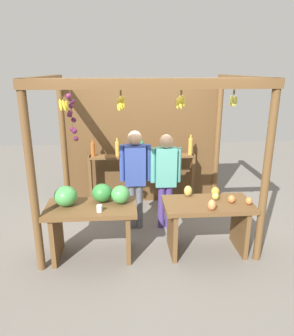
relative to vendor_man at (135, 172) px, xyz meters
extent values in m
plane|color=slate|center=(0.17, 0.03, -0.96)|extent=(12.00, 12.00, 0.00)
cylinder|color=brown|center=(-1.27, -1.01, 0.23)|extent=(0.10, 0.10, 2.38)
cylinder|color=brown|center=(1.60, -1.01, 0.23)|extent=(0.10, 0.10, 2.38)
cylinder|color=brown|center=(-1.27, 1.08, 0.23)|extent=(0.10, 0.10, 2.38)
cylinder|color=brown|center=(1.60, 1.08, 0.23)|extent=(0.10, 0.10, 2.38)
cube|color=brown|center=(0.17, -1.01, 1.36)|extent=(2.97, 0.12, 0.12)
cube|color=brown|center=(-1.27, 0.03, 1.36)|extent=(0.12, 2.19, 0.12)
cube|color=brown|center=(1.60, 0.03, 1.36)|extent=(0.12, 2.19, 0.12)
cube|color=#52381E|center=(0.17, 1.10, 0.11)|extent=(2.87, 0.04, 2.14)
cylinder|color=brown|center=(0.53, -0.83, 1.25)|extent=(0.02, 0.02, 0.06)
ellipsoid|color=yellow|center=(0.55, -0.83, 1.14)|extent=(0.04, 0.08, 0.14)
ellipsoid|color=yellow|center=(0.55, -0.80, 1.15)|extent=(0.06, 0.05, 0.14)
ellipsoid|color=yellow|center=(0.51, -0.79, 1.15)|extent=(0.07, 0.05, 0.14)
ellipsoid|color=yellow|center=(0.49, -0.83, 1.12)|extent=(0.04, 0.07, 0.14)
ellipsoid|color=yellow|center=(0.51, -0.86, 1.12)|extent=(0.06, 0.05, 0.14)
ellipsoid|color=yellow|center=(0.55, -0.86, 1.15)|extent=(0.06, 0.05, 0.14)
cylinder|color=brown|center=(-0.83, -0.96, 1.25)|extent=(0.02, 0.02, 0.06)
ellipsoid|color=gold|center=(-0.80, -0.96, 1.12)|extent=(0.04, 0.09, 0.14)
ellipsoid|color=gold|center=(-0.83, -0.92, 1.12)|extent=(0.09, 0.05, 0.14)
ellipsoid|color=gold|center=(-0.86, -0.94, 1.13)|extent=(0.06, 0.07, 0.14)
ellipsoid|color=gold|center=(-0.86, -0.97, 1.13)|extent=(0.05, 0.06, 0.14)
ellipsoid|color=gold|center=(-0.82, -0.98, 1.12)|extent=(0.07, 0.05, 0.14)
cylinder|color=brown|center=(1.17, -0.82, 1.25)|extent=(0.02, 0.02, 0.06)
ellipsoid|color=#D1CC4C|center=(1.20, -0.82, 1.14)|extent=(0.04, 0.07, 0.12)
ellipsoid|color=#D1CC4C|center=(1.20, -0.80, 1.15)|extent=(0.05, 0.06, 0.12)
ellipsoid|color=#D1CC4C|center=(1.18, -0.80, 1.15)|extent=(0.08, 0.04, 0.12)
ellipsoid|color=#D1CC4C|center=(1.16, -0.80, 1.14)|extent=(0.07, 0.06, 0.12)
ellipsoid|color=#D1CC4C|center=(1.15, -0.81, 1.16)|extent=(0.04, 0.06, 0.12)
ellipsoid|color=#D1CC4C|center=(1.15, -0.83, 1.15)|extent=(0.04, 0.05, 0.12)
ellipsoid|color=#D1CC4C|center=(1.15, -0.85, 1.14)|extent=(0.07, 0.06, 0.13)
ellipsoid|color=#D1CC4C|center=(1.18, -0.85, 1.14)|extent=(0.05, 0.04, 0.12)
ellipsoid|color=#D1CC4C|center=(1.20, -0.84, 1.15)|extent=(0.07, 0.07, 0.13)
cylinder|color=brown|center=(-0.19, -0.85, 1.25)|extent=(0.02, 0.02, 0.06)
ellipsoid|color=gold|center=(-0.16, -0.85, 1.13)|extent=(0.04, 0.08, 0.15)
ellipsoid|color=gold|center=(-0.17, -0.83, 1.14)|extent=(0.08, 0.07, 0.15)
ellipsoid|color=gold|center=(-0.18, -0.81, 1.14)|extent=(0.07, 0.04, 0.15)
ellipsoid|color=gold|center=(-0.21, -0.83, 1.14)|extent=(0.07, 0.07, 0.15)
ellipsoid|color=gold|center=(-0.22, -0.85, 1.11)|extent=(0.04, 0.07, 0.15)
ellipsoid|color=gold|center=(-0.21, -0.87, 1.11)|extent=(0.06, 0.07, 0.15)
ellipsoid|color=gold|center=(-0.19, -0.88, 1.13)|extent=(0.07, 0.04, 0.15)
ellipsoid|color=gold|center=(-0.16, -0.88, 1.14)|extent=(0.05, 0.05, 0.15)
cylinder|color=#4C422D|center=(-0.81, -0.62, 1.01)|extent=(0.01, 0.01, 0.55)
sphere|color=#601E42|center=(-0.83, -0.64, 1.20)|extent=(0.07, 0.07, 0.07)
sphere|color=#511938|center=(-0.79, -0.60, 1.13)|extent=(0.06, 0.06, 0.06)
sphere|color=#511938|center=(-0.81, -0.62, 1.08)|extent=(0.07, 0.07, 0.07)
sphere|color=#511938|center=(-0.82, -0.64, 1.00)|extent=(0.06, 0.06, 0.06)
sphere|color=#511938|center=(-0.83, -0.65, 0.98)|extent=(0.06, 0.06, 0.06)
sphere|color=#47142D|center=(-0.79, -0.60, 0.91)|extent=(0.07, 0.07, 0.07)
sphere|color=#511938|center=(-0.81, -0.64, 0.80)|extent=(0.06, 0.06, 0.06)
sphere|color=#511938|center=(-0.78, -0.64, 0.77)|extent=(0.07, 0.07, 0.07)
sphere|color=#47142D|center=(-0.78, -0.60, 0.66)|extent=(0.06, 0.06, 0.06)
cube|color=brown|center=(-0.62, -0.75, -0.25)|extent=(1.20, 0.64, 0.06)
cube|color=brown|center=(-1.10, -0.75, -0.62)|extent=(0.06, 0.58, 0.68)
cube|color=brown|center=(-0.14, -0.75, -0.62)|extent=(0.06, 0.58, 0.68)
ellipsoid|color=#429347|center=(-0.95, -0.71, -0.08)|extent=(0.41, 0.41, 0.27)
ellipsoid|color=#429347|center=(-0.23, -0.68, -0.09)|extent=(0.31, 0.31, 0.25)
ellipsoid|color=#2D7533|center=(-0.48, -0.61, -0.09)|extent=(0.31, 0.31, 0.25)
cylinder|color=white|center=(-0.49, -0.93, -0.17)|extent=(0.07, 0.07, 0.09)
cube|color=brown|center=(0.96, -0.75, -0.25)|extent=(1.20, 0.64, 0.06)
cube|color=brown|center=(0.48, -0.75, -0.62)|extent=(0.06, 0.58, 0.68)
cube|color=brown|center=(1.44, -0.75, -0.62)|extent=(0.06, 0.58, 0.68)
ellipsoid|color=#CC7038|center=(1.49, -0.86, -0.17)|extent=(0.12, 0.12, 0.10)
ellipsoid|color=#CC7038|center=(1.27, -0.78, -0.16)|extent=(0.13, 0.13, 0.11)
ellipsoid|color=#A8B24C|center=(1.08, -0.67, -0.17)|extent=(0.10, 0.10, 0.11)
ellipsoid|color=gold|center=(1.12, -0.54, -0.15)|extent=(0.15, 0.15, 0.14)
ellipsoid|color=#E07F47|center=(0.94, -0.99, -0.15)|extent=(0.13, 0.13, 0.14)
ellipsoid|color=#B79E47|center=(0.73, -0.50, -0.14)|extent=(0.16, 0.16, 0.15)
cube|color=brown|center=(-0.78, 0.82, -0.46)|extent=(0.05, 0.20, 1.00)
cube|color=brown|center=(1.08, 0.82, -0.46)|extent=(0.05, 0.20, 1.00)
cube|color=brown|center=(0.15, 0.82, 0.02)|extent=(1.86, 0.22, 0.04)
cylinder|color=#994C1E|center=(-0.71, 0.82, 0.16)|extent=(0.07, 0.07, 0.24)
cylinder|color=#994C1E|center=(-0.71, 0.82, 0.31)|extent=(0.03, 0.03, 0.06)
cylinder|color=gold|center=(-0.28, 0.82, 0.17)|extent=(0.07, 0.07, 0.26)
cylinder|color=gold|center=(-0.28, 0.82, 0.33)|extent=(0.03, 0.03, 0.06)
cylinder|color=#338C4C|center=(0.15, 0.82, 0.17)|extent=(0.07, 0.07, 0.26)
cylinder|color=#338C4C|center=(0.15, 0.82, 0.33)|extent=(0.03, 0.03, 0.06)
cylinder|color=#994C1E|center=(0.58, 0.82, 0.16)|extent=(0.06, 0.06, 0.24)
cylinder|color=#994C1E|center=(0.58, 0.82, 0.31)|extent=(0.03, 0.03, 0.06)
cylinder|color=gold|center=(1.03, 0.82, 0.19)|extent=(0.07, 0.07, 0.30)
cylinder|color=gold|center=(1.03, 0.82, 0.37)|extent=(0.03, 0.03, 0.06)
cylinder|color=#52555C|center=(-0.06, 0.00, -0.58)|extent=(0.11, 0.11, 0.75)
cylinder|color=#52555C|center=(0.06, 0.00, -0.58)|extent=(0.11, 0.11, 0.75)
cube|color=#2D428C|center=(0.00, 0.00, 0.11)|extent=(0.32, 0.19, 0.63)
cylinder|color=#2D428C|center=(-0.20, 0.00, 0.14)|extent=(0.08, 0.08, 0.57)
cylinder|color=#2D428C|center=(0.20, 0.00, 0.14)|extent=(0.08, 0.08, 0.57)
sphere|color=tan|center=(0.00, 0.00, 0.53)|extent=(0.22, 0.22, 0.22)
cylinder|color=#443173|center=(0.41, -0.01, -0.60)|extent=(0.11, 0.11, 0.72)
cylinder|color=#443173|center=(0.53, -0.01, -0.60)|extent=(0.11, 0.11, 0.72)
cube|color=teal|center=(0.47, -0.01, 0.07)|extent=(0.32, 0.19, 0.61)
cylinder|color=teal|center=(0.27, -0.01, 0.10)|extent=(0.08, 0.08, 0.55)
cylinder|color=teal|center=(0.67, -0.01, 0.10)|extent=(0.08, 0.08, 0.55)
sphere|color=tan|center=(0.47, -0.01, 0.47)|extent=(0.21, 0.21, 0.21)
camera|label=1|loc=(-0.17, -4.60, 1.52)|focal=33.50mm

